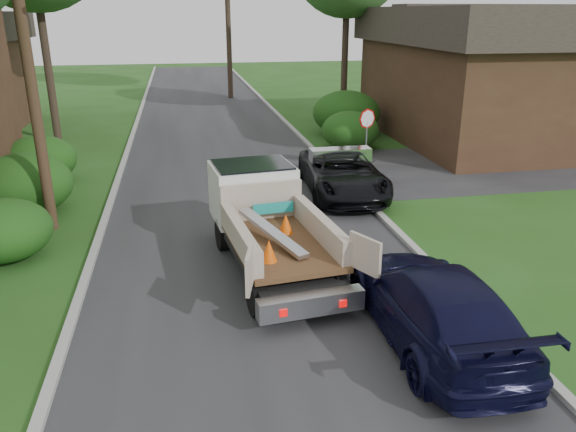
% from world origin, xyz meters
% --- Properties ---
extents(ground, '(120.00, 120.00, 0.00)m').
position_xyz_m(ground, '(0.00, 0.00, 0.00)').
color(ground, '#224814').
rests_on(ground, ground).
extents(road, '(8.00, 90.00, 0.02)m').
position_xyz_m(road, '(0.00, 10.00, 0.00)').
color(road, '#28282B').
rests_on(road, ground).
extents(side_street, '(16.00, 7.00, 0.02)m').
position_xyz_m(side_street, '(12.00, 9.00, 0.01)').
color(side_street, '#28282B').
rests_on(side_street, ground).
extents(curb_left, '(0.20, 90.00, 0.12)m').
position_xyz_m(curb_left, '(-4.10, 10.00, 0.06)').
color(curb_left, '#9E9E99').
rests_on(curb_left, ground).
extents(curb_right, '(0.20, 90.00, 0.12)m').
position_xyz_m(curb_right, '(4.10, 10.00, 0.06)').
color(curb_right, '#9E9E99').
rests_on(curb_right, ground).
extents(stop_sign, '(0.71, 0.32, 2.48)m').
position_xyz_m(stop_sign, '(5.20, 9.00, 1.78)').
color(stop_sign, slate).
rests_on(stop_sign, ground).
extents(utility_pole, '(2.42, 1.25, 10.00)m').
position_xyz_m(utility_pole, '(-5.48, 4.98, 5.17)').
color(utility_pole, '#382619').
rests_on(utility_pole, ground).
extents(house_right, '(9.72, 12.96, 6.20)m').
position_xyz_m(house_right, '(13.00, 14.00, 3.16)').
color(house_right, '#3D2619').
rests_on(house_right, ground).
extents(hedge_left_a, '(2.34, 2.34, 1.53)m').
position_xyz_m(hedge_left_a, '(-6.20, 3.00, 0.77)').
color(hedge_left_a, '#0D3B0F').
rests_on(hedge_left_a, ground).
extents(hedge_left_b, '(2.86, 2.86, 1.87)m').
position_xyz_m(hedge_left_b, '(-6.50, 6.50, 0.94)').
color(hedge_left_b, '#0D3B0F').
rests_on(hedge_left_b, ground).
extents(hedge_left_c, '(2.60, 2.60, 1.70)m').
position_xyz_m(hedge_left_c, '(-6.80, 10.00, 0.85)').
color(hedge_left_c, '#0D3B0F').
rests_on(hedge_left_c, ground).
extents(hedge_right_a, '(2.60, 2.60, 1.70)m').
position_xyz_m(hedge_right_a, '(5.80, 13.00, 0.85)').
color(hedge_right_a, '#0D3B0F').
rests_on(hedge_right_a, ground).
extents(hedge_right_b, '(3.38, 3.38, 2.21)m').
position_xyz_m(hedge_right_b, '(6.50, 16.00, 1.10)').
color(hedge_right_b, '#0D3B0F').
rests_on(hedge_right_b, ground).
extents(flatbed_truck, '(3.01, 5.97, 2.18)m').
position_xyz_m(flatbed_truck, '(0.17, 1.89, 1.18)').
color(flatbed_truck, black).
rests_on(flatbed_truck, ground).
extents(black_pickup, '(2.83, 5.46, 1.47)m').
position_xyz_m(black_pickup, '(3.60, 6.61, 0.73)').
color(black_pickup, black).
rests_on(black_pickup, ground).
extents(navy_suv, '(2.14, 5.17, 1.49)m').
position_xyz_m(navy_suv, '(2.74, -2.50, 0.75)').
color(navy_suv, black).
rests_on(navy_suv, ground).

